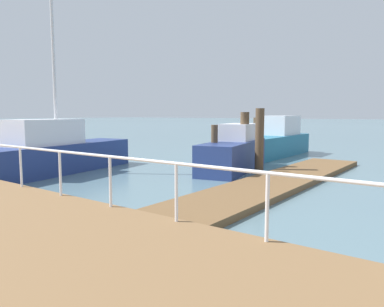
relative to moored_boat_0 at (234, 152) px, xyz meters
name	(u,v)px	position (x,y,z in m)	size (l,w,h in m)	color
ground_plane	(36,171)	(-4.94, 6.41, -0.76)	(300.00, 300.00, 0.00)	slate
floating_dock	(277,182)	(-1.94, -2.74, -0.67)	(13.00, 2.00, 0.18)	brown
boardwalk_railing	(328,194)	(-8.09, -6.16, 0.49)	(0.06, 22.86, 1.08)	white
dock_piling_0	(259,141)	(-0.20, -1.23, 0.51)	(0.34, 0.34, 2.52)	brown
dock_piling_1	(256,134)	(8.30, 3.24, 0.27)	(0.34, 0.34, 2.06)	brown
dock_piling_2	(214,149)	(-1.04, 0.28, 0.19)	(0.26, 0.26, 1.88)	brown
dock_piling_3	(244,141)	(0.18, -0.38, 0.43)	(0.35, 0.35, 2.38)	brown
moored_boat_0	(234,152)	(0.00, 0.00, 0.00)	(5.07, 2.50, 1.89)	navy
moored_boat_1	(274,141)	(6.04, 0.98, 0.05)	(6.31, 2.12, 2.20)	#1E6B8C
moored_boat_3	(55,152)	(-4.81, 5.25, 0.08)	(7.11, 2.82, 10.13)	navy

